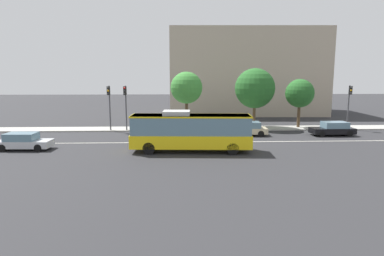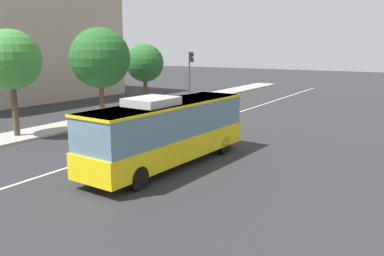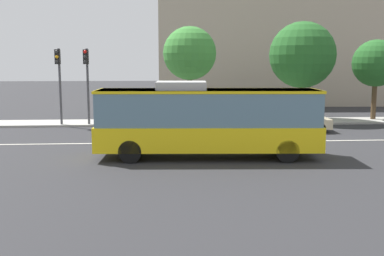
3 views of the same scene
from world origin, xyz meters
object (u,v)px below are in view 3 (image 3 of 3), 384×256
object	(u,v)px
traffic_light_near_corner	(59,73)
street_tree_kerbside_right	(376,64)
street_tree_kerbside_centre	(190,54)
street_tree_kerbside_left	(302,55)
sedan_beige	(294,120)
traffic_light_far_corner	(87,73)
transit_bus	(207,118)

from	to	relation	value
traffic_light_near_corner	street_tree_kerbside_right	xyz separation A→B (m)	(22.35, 1.53, 0.64)
traffic_light_near_corner	street_tree_kerbside_centre	size ratio (longest dim) A/B	0.77
street_tree_kerbside_left	street_tree_kerbside_right	bearing A→B (deg)	-2.21
sedan_beige	traffic_light_near_corner	size ratio (longest dim) A/B	0.88
traffic_light_far_corner	street_tree_kerbside_left	size ratio (longest dim) A/B	0.72
traffic_light_near_corner	transit_bus	bearing A→B (deg)	45.17
sedan_beige	street_tree_kerbside_right	xyz separation A→B (m)	(7.30, 4.61, 3.48)
traffic_light_far_corner	street_tree_kerbside_right	bearing A→B (deg)	99.59
sedan_beige	traffic_light_far_corner	world-z (taller)	traffic_light_far_corner
traffic_light_near_corner	street_tree_kerbside_centre	bearing A→B (deg)	103.16
street_tree_kerbside_right	street_tree_kerbside_left	bearing A→B (deg)	177.79
traffic_light_far_corner	street_tree_kerbside_left	distance (m)	15.26
traffic_light_far_corner	sedan_beige	bearing A→B (deg)	82.25
sedan_beige	street_tree_kerbside_centre	size ratio (longest dim) A/B	0.68
sedan_beige	street_tree_kerbside_right	distance (m)	9.30
transit_bus	street_tree_kerbside_centre	bearing A→B (deg)	93.59
street_tree_kerbside_left	street_tree_kerbside_right	xyz separation A→B (m)	(5.40, -0.21, -0.61)
street_tree_kerbside_centre	transit_bus	bearing A→B (deg)	-89.67
street_tree_kerbside_centre	street_tree_kerbside_right	distance (m)	13.60
street_tree_kerbside_left	street_tree_kerbside_right	distance (m)	5.44
sedan_beige	street_tree_kerbside_left	xyz separation A→B (m)	(1.90, 4.81, 4.08)
street_tree_kerbside_right	traffic_light_far_corner	bearing A→B (deg)	-175.68
traffic_light_near_corner	traffic_light_far_corner	bearing A→B (deg)	94.46
traffic_light_far_corner	transit_bus	bearing A→B (deg)	39.05
traffic_light_near_corner	traffic_light_far_corner	xyz separation A→B (m)	(1.84, -0.02, 0.00)
transit_bus	traffic_light_near_corner	bearing A→B (deg)	133.39
street_tree_kerbside_left	street_tree_kerbside_centre	distance (m)	8.19
traffic_light_near_corner	street_tree_kerbside_right	bearing A→B (deg)	98.96
street_tree_kerbside_right	transit_bus	bearing A→B (deg)	-138.36
traffic_light_near_corner	street_tree_kerbside_left	bearing A→B (deg)	100.90
traffic_light_near_corner	street_tree_kerbside_right	size ratio (longest dim) A/B	0.88
transit_bus	street_tree_kerbside_right	size ratio (longest dim) A/B	1.71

